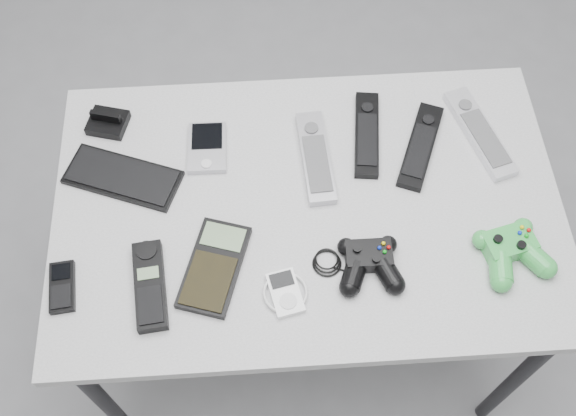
{
  "coord_description": "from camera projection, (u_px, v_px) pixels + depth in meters",
  "views": [
    {
      "loc": [
        -0.12,
        -0.63,
        1.88
      ],
      "look_at": [
        -0.08,
        0.03,
        0.71
      ],
      "focal_mm": 42.0,
      "sensor_mm": 36.0,
      "label": 1
    }
  ],
  "objects": [
    {
      "name": "calculator",
      "position": [
        214.0,
        267.0,
        1.29
      ],
      "size": [
        0.15,
        0.21,
        0.02
      ],
      "primitive_type": "cube",
      "rotation": [
        0.0,
        0.0,
        -0.31
      ],
      "color": "black",
      "rests_on": "desk"
    },
    {
      "name": "pda",
      "position": [
        207.0,
        147.0,
        1.43
      ],
      "size": [
        0.08,
        0.13,
        0.02
      ],
      "primitive_type": "cube",
      "rotation": [
        0.0,
        0.0,
        -0.02
      ],
      "color": "#ABAAB2",
      "rests_on": "desk"
    },
    {
      "name": "remote_silver_b",
      "position": [
        480.0,
        133.0,
        1.44
      ],
      "size": [
        0.12,
        0.24,
        0.02
      ],
      "primitive_type": "cube",
      "rotation": [
        0.0,
        0.0,
        0.29
      ],
      "color": "silver",
      "rests_on": "desk"
    },
    {
      "name": "desk",
      "position": [
        308.0,
        219.0,
        1.42
      ],
      "size": [
        1.04,
        0.67,
        0.69
      ],
      "color": "gray",
      "rests_on": "floor"
    },
    {
      "name": "remote_black_b",
      "position": [
        421.0,
        146.0,
        1.43
      ],
      "size": [
        0.13,
        0.22,
        0.02
      ],
      "primitive_type": "cube",
      "rotation": [
        0.0,
        0.0,
        -0.39
      ],
      "color": "black",
      "rests_on": "desk"
    },
    {
      "name": "dock_bracket",
      "position": [
        107.0,
        120.0,
        1.45
      ],
      "size": [
        0.1,
        0.09,
        0.04
      ],
      "primitive_type": "cube",
      "rotation": [
        0.0,
        0.0,
        -0.27
      ],
      "color": "black",
      "rests_on": "desk"
    },
    {
      "name": "controller_black",
      "position": [
        370.0,
        261.0,
        1.28
      ],
      "size": [
        0.21,
        0.13,
        0.04
      ],
      "primitive_type": null,
      "rotation": [
        0.0,
        0.0,
        -0.0
      ],
      "color": "black",
      "rests_on": "desk"
    },
    {
      "name": "mobile_phone",
      "position": [
        62.0,
        287.0,
        1.27
      ],
      "size": [
        0.06,
        0.11,
        0.02
      ],
      "primitive_type": "cube",
      "rotation": [
        0.0,
        0.0,
        0.1
      ],
      "color": "black",
      "rests_on": "desk"
    },
    {
      "name": "floor",
      "position": [
        317.0,
        338.0,
        1.95
      ],
      "size": [
        3.5,
        3.5,
        0.0
      ],
      "primitive_type": "plane",
      "color": "slate",
      "rests_on": "ground"
    },
    {
      "name": "pda_keyboard",
      "position": [
        123.0,
        177.0,
        1.39
      ],
      "size": [
        0.26,
        0.18,
        0.01
      ],
      "primitive_type": "cube",
      "rotation": [
        0.0,
        0.0,
        -0.37
      ],
      "color": "black",
      "rests_on": "desk"
    },
    {
      "name": "remote_black_a",
      "position": [
        367.0,
        134.0,
        1.44
      ],
      "size": [
        0.08,
        0.22,
        0.02
      ],
      "primitive_type": "cube",
      "rotation": [
        0.0,
        0.0,
        -0.13
      ],
      "color": "black",
      "rests_on": "desk"
    },
    {
      "name": "mp3_player",
      "position": [
        285.0,
        293.0,
        1.27
      ],
      "size": [
        0.1,
        0.11,
        0.02
      ],
      "primitive_type": "cube",
      "rotation": [
        0.0,
        0.0,
        0.21
      ],
      "color": "white",
      "rests_on": "desk"
    },
    {
      "name": "remote_silver_a",
      "position": [
        316.0,
        157.0,
        1.41
      ],
      "size": [
        0.07,
        0.23,
        0.02
      ],
      "primitive_type": "cube",
      "rotation": [
        0.0,
        0.0,
        0.06
      ],
      "color": "#ABAAB2",
      "rests_on": "desk"
    },
    {
      "name": "cordless_handset",
      "position": [
        150.0,
        285.0,
        1.27
      ],
      "size": [
        0.07,
        0.18,
        0.03
      ],
      "primitive_type": "cube",
      "rotation": [
        0.0,
        0.0,
        0.1
      ],
      "color": "black",
      "rests_on": "desk"
    },
    {
      "name": "controller_green",
      "position": [
        512.0,
        249.0,
        1.29
      ],
      "size": [
        0.17,
        0.17,
        0.05
      ],
      "primitive_type": null,
      "rotation": [
        0.0,
        0.0,
        0.24
      ],
      "color": "#238340",
      "rests_on": "desk"
    }
  ]
}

